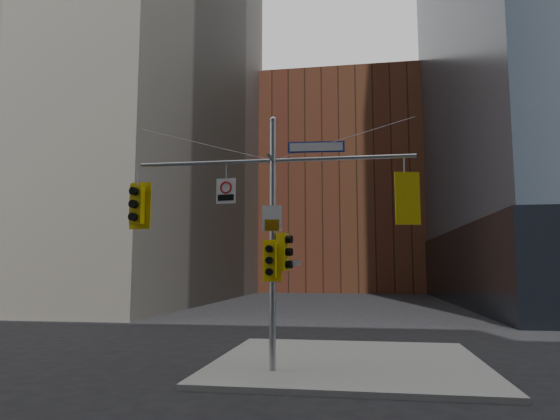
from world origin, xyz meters
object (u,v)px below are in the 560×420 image
(signal_assembly, at_px, (273,215))
(traffic_light_west_arm, at_px, (137,205))
(street_sign_blade, at_px, (316,147))
(regulatory_sign_arm, at_px, (226,190))
(traffic_light_east_arm, at_px, (405,199))
(traffic_light_pole_side, at_px, (284,252))
(traffic_light_pole_front, at_px, (271,261))

(signal_assembly, xyz_separation_m, traffic_light_west_arm, (-4.10, 0.01, 0.38))
(signal_assembly, relative_size, street_sign_blade, 4.99)
(signal_assembly, xyz_separation_m, regulatory_sign_arm, (-1.37, -0.02, 0.76))
(traffic_light_east_arm, xyz_separation_m, traffic_light_pole_side, (-3.34, -0.00, -1.42))
(traffic_light_west_arm, xyz_separation_m, traffic_light_pole_side, (4.42, -0.02, -1.42))
(traffic_light_pole_side, distance_m, regulatory_sign_arm, 2.47)
(traffic_light_east_arm, xyz_separation_m, regulatory_sign_arm, (-5.04, -0.02, 0.37))
(traffic_light_east_arm, distance_m, traffic_light_pole_front, 4.03)
(traffic_light_pole_front, distance_m, regulatory_sign_arm, 2.47)
(traffic_light_east_arm, relative_size, street_sign_blade, 0.89)
(regulatory_sign_arm, bearing_deg, traffic_light_west_arm, -174.43)
(signal_assembly, distance_m, traffic_light_east_arm, 3.69)
(regulatory_sign_arm, bearing_deg, traffic_light_pole_front, -3.91)
(traffic_light_east_arm, distance_m, street_sign_blade, 2.87)
(signal_assembly, height_order, traffic_light_east_arm, signal_assembly)
(traffic_light_pole_side, xyz_separation_m, traffic_light_pole_front, (-0.32, -0.26, -0.24))
(signal_assembly, bearing_deg, regulatory_sign_arm, -179.16)
(street_sign_blade, height_order, regulatory_sign_arm, street_sign_blade)
(traffic_light_west_arm, bearing_deg, traffic_light_pole_front, -0.40)
(traffic_light_east_arm, bearing_deg, street_sign_blade, -14.13)
(regulatory_sign_arm, bearing_deg, traffic_light_pole_side, 6.85)
(traffic_light_pole_side, height_order, regulatory_sign_arm, regulatory_sign_arm)
(traffic_light_east_arm, xyz_separation_m, traffic_light_pole_front, (-3.67, -0.27, -1.66))
(street_sign_blade, xyz_separation_m, regulatory_sign_arm, (-2.62, -0.02, -1.18))
(signal_assembly, height_order, street_sign_blade, signal_assembly)
(signal_assembly, bearing_deg, traffic_light_pole_side, -0.59)
(traffic_light_east_arm, distance_m, regulatory_sign_arm, 5.05)
(traffic_light_west_arm, xyz_separation_m, traffic_light_pole_front, (4.10, -0.28, -1.66))
(street_sign_blade, bearing_deg, traffic_light_pole_side, 176.33)
(traffic_light_pole_front, relative_size, regulatory_sign_arm, 1.57)
(traffic_light_west_arm, relative_size, traffic_light_east_arm, 0.99)
(traffic_light_west_arm, height_order, street_sign_blade, street_sign_blade)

